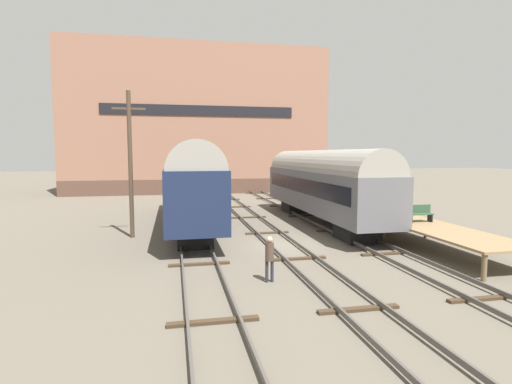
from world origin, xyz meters
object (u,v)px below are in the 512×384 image
Objects in this scene: train_car_navy at (189,179)px; bench at (420,213)px; train_car_grey at (321,182)px; person_worker at (270,255)px; utility_pole at (130,162)px.

bench is (11.78, -7.73, -1.46)m from train_car_navy.
train_car_grey is 13.39m from person_worker.
person_worker is at bearing -153.05° from bench.
bench reaches higher than person_worker.
bench is 16.04m from utility_pole.
train_car_grey is 7.57m from bench.
train_car_grey is at bearing -5.71° from train_car_navy.
utility_pole reaches higher than bench.
train_car_navy reaches higher than train_car_grey.
utility_pole is at bearing 163.17° from bench.
train_car_grey is 12.23× the size of bench.
bench is at bearing -33.30° from train_car_navy.
train_car_navy is 8.85m from train_car_grey.
utility_pole is (-3.36, -3.16, 1.20)m from train_car_navy.
person_worker is at bearing -79.11° from train_car_navy.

